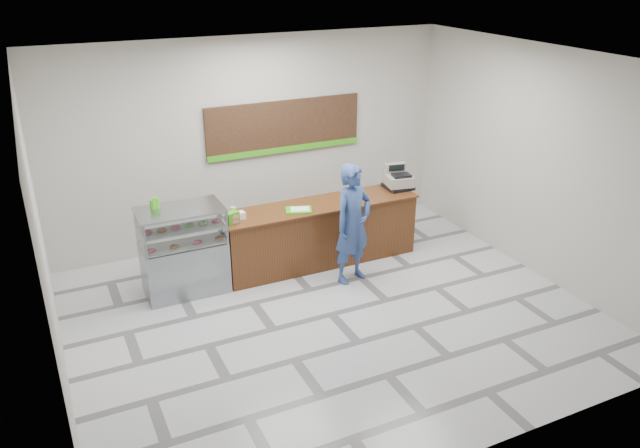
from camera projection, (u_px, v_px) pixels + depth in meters
name	position (u px, v px, depth m)	size (l,w,h in m)	color
floor	(332.00, 314.00, 8.80)	(7.00, 7.00, 0.00)	silver
back_wall	(254.00, 141.00, 10.58)	(7.00, 7.00, 0.00)	beige
ceiling	(334.00, 62.00, 7.40)	(7.00, 7.00, 0.00)	silver
sales_counter	(320.00, 233.00, 10.09)	(3.26, 0.76, 1.03)	#633115
display_case	(183.00, 250.00, 9.15)	(1.22, 0.72, 1.33)	gray
menu_board	(285.00, 127.00, 10.69)	(2.80, 0.06, 0.90)	black
cash_register	(398.00, 179.00, 10.49)	(0.50, 0.52, 0.41)	black
card_terminal	(363.00, 197.00, 10.10)	(0.08, 0.17, 0.04)	black
serving_tray	(299.00, 210.00, 9.62)	(0.47, 0.41, 0.02)	#35BF17
napkin_box	(240.00, 215.00, 9.31)	(0.12, 0.12, 0.11)	white
straw_cup	(233.00, 211.00, 9.47)	(0.08, 0.08, 0.12)	silver
promo_box	(232.00, 218.00, 9.14)	(0.20, 0.13, 0.18)	#3EAA18
donut_decal	(352.00, 199.00, 10.06)	(0.16, 0.16, 0.00)	#F4637F
green_cup_left	(156.00, 203.00, 8.89)	(0.10, 0.10, 0.16)	#3EAA18
green_cup_right	(153.00, 204.00, 8.86)	(0.09, 0.09, 0.14)	#3EAA18
customer	(353.00, 224.00, 9.39)	(0.68, 0.45, 1.87)	#304985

